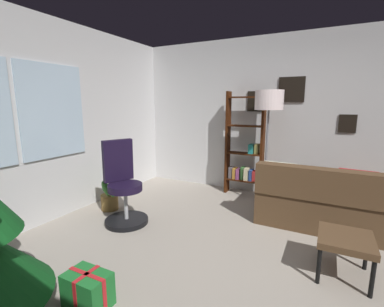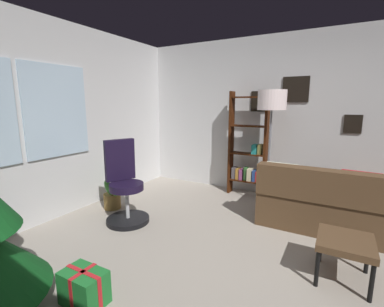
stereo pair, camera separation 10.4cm
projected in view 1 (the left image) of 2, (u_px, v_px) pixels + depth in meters
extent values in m
cube|color=#9E9588|center=(273.00, 289.00, 2.35)|extent=(4.82, 5.82, 0.10)
cube|color=silver|center=(42.00, 122.00, 3.42)|extent=(4.82, 0.10, 2.64)
cube|color=silver|center=(53.00, 111.00, 3.48)|extent=(0.90, 0.03, 1.20)
cube|color=silver|center=(307.00, 118.00, 4.25)|extent=(0.10, 5.82, 2.64)
cube|color=black|center=(292.00, 90.00, 4.23)|extent=(0.02, 0.39, 0.39)
cube|color=black|center=(255.00, 101.00, 4.52)|extent=(0.02, 0.26, 0.34)
cube|color=black|center=(347.00, 124.00, 3.96)|extent=(0.02, 0.23, 0.27)
cube|color=#523923|center=(332.00, 210.00, 3.43)|extent=(0.84, 1.80, 0.43)
cube|color=#523923|center=(335.00, 186.00, 3.06)|extent=(0.22, 1.80, 0.38)
cube|color=#523923|center=(268.00, 178.00, 3.75)|extent=(0.83, 0.15, 0.20)
cube|color=#523923|center=(370.00, 197.00, 3.87)|extent=(0.72, 0.83, 0.43)
cube|color=#AB1A23|center=(356.00, 188.00, 3.07)|extent=(0.16, 0.41, 0.40)
cube|color=beige|center=(279.00, 178.00, 3.46)|extent=(0.20, 0.41, 0.41)
cube|color=#523923|center=(346.00, 239.00, 2.39)|extent=(0.48, 0.45, 0.06)
cylinder|color=black|center=(372.00, 279.00, 2.15)|extent=(0.04, 0.04, 0.33)
cylinder|color=black|center=(366.00, 253.00, 2.52)|extent=(0.04, 0.04, 0.33)
cylinder|color=black|center=(319.00, 266.00, 2.32)|extent=(0.04, 0.04, 0.33)
cylinder|color=black|center=(320.00, 243.00, 2.70)|extent=(0.04, 0.04, 0.33)
cube|color=#1E722D|center=(88.00, 290.00, 2.07)|extent=(0.24, 0.35, 0.27)
cube|color=red|center=(88.00, 290.00, 2.07)|extent=(0.04, 0.36, 0.28)
cube|color=red|center=(88.00, 290.00, 2.07)|extent=(0.24, 0.04, 0.28)
cylinder|color=black|center=(127.00, 221.00, 3.53)|extent=(0.56, 0.56, 0.06)
cylinder|color=#B2B2B7|center=(126.00, 203.00, 3.49)|extent=(0.05, 0.05, 0.43)
cylinder|color=black|center=(125.00, 187.00, 3.45)|extent=(0.44, 0.44, 0.09)
cube|color=black|center=(118.00, 160.00, 3.53)|extent=(0.40, 0.25, 0.55)
cube|color=#391808|center=(262.00, 145.00, 4.38)|extent=(0.18, 0.04, 1.76)
cube|color=#391808|center=(228.00, 143.00, 4.65)|extent=(0.18, 0.04, 1.76)
cube|color=#391808|center=(243.00, 180.00, 4.63)|extent=(0.18, 0.56, 0.02)
cube|color=#391808|center=(244.00, 153.00, 4.54)|extent=(0.18, 0.56, 0.02)
cube|color=#391808|center=(245.00, 126.00, 4.45)|extent=(0.18, 0.56, 0.02)
cube|color=#391808|center=(246.00, 97.00, 4.37)|extent=(0.18, 0.56, 0.02)
cube|color=#A92525|center=(255.00, 176.00, 4.53)|extent=(0.15, 0.08, 0.17)
cube|color=navy|center=(251.00, 175.00, 4.56)|extent=(0.16, 0.05, 0.19)
cube|color=beige|center=(247.00, 174.00, 4.59)|extent=(0.17, 0.07, 0.21)
cube|color=#376C32|center=(242.00, 173.00, 4.63)|extent=(0.14, 0.05, 0.21)
cube|color=#863D70|center=(239.00, 174.00, 4.65)|extent=(0.17, 0.06, 0.18)
cube|color=#AF782E|center=(235.00, 173.00, 4.69)|extent=(0.16, 0.05, 0.19)
cube|color=#564E51|center=(231.00, 172.00, 4.72)|extent=(0.15, 0.06, 0.20)
cube|color=olive|center=(257.00, 149.00, 4.45)|extent=(0.14, 0.07, 0.16)
cube|color=#1E807C|center=(252.00, 149.00, 4.48)|extent=(0.17, 0.08, 0.15)
cylinder|color=slate|center=(264.00, 205.00, 4.12)|extent=(0.28, 0.28, 0.03)
cylinder|color=slate|center=(266.00, 159.00, 3.99)|extent=(0.03, 0.03, 1.43)
cylinder|color=white|center=(269.00, 100.00, 3.83)|extent=(0.40, 0.40, 0.28)
cylinder|color=olive|center=(110.00, 202.00, 3.97)|extent=(0.25, 0.25, 0.23)
ellipsoid|color=#37762F|center=(112.00, 183.00, 3.98)|extent=(0.12, 0.19, 0.35)
ellipsoid|color=#37762F|center=(112.00, 189.00, 3.80)|extent=(0.18, 0.16, 0.28)
ellipsoid|color=#37762F|center=(110.00, 178.00, 4.11)|extent=(0.24, 0.16, 0.42)
ellipsoid|color=#37762F|center=(106.00, 188.00, 3.83)|extent=(0.20, 0.16, 0.28)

